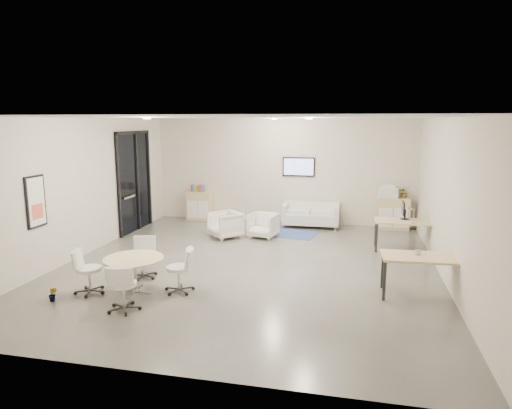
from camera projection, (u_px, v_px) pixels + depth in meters
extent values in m
cube|color=#4E4C47|center=(249.00, 283.00, 10.09)|extent=(8.00, 9.00, 0.80)
cube|color=white|center=(248.00, 98.00, 9.37)|extent=(8.00, 9.00, 0.80)
cube|color=beige|center=(285.00, 170.00, 14.44)|extent=(8.00, 0.80, 3.20)
cube|color=beige|center=(146.00, 262.00, 5.03)|extent=(8.00, 0.80, 3.20)
cube|color=beige|center=(66.00, 187.00, 10.67)|extent=(0.80, 9.00, 3.20)
cube|color=beige|center=(470.00, 201.00, 8.79)|extent=(0.80, 9.00, 3.20)
cube|color=black|center=(134.00, 181.00, 13.01)|extent=(0.02, 1.90, 2.85)
cube|color=black|center=(133.00, 132.00, 12.75)|extent=(0.06, 1.90, 0.08)
cube|color=black|center=(119.00, 186.00, 12.13)|extent=(0.06, 0.08, 2.85)
cube|color=black|center=(149.00, 178.00, 13.88)|extent=(0.06, 0.08, 2.85)
cube|color=black|center=(137.00, 181.00, 13.15)|extent=(0.06, 0.07, 2.85)
cube|color=#B2B2B7|center=(129.00, 197.00, 12.63)|extent=(0.04, 0.60, 0.05)
cube|color=black|center=(36.00, 202.00, 9.05)|extent=(0.04, 0.54, 1.04)
cube|color=white|center=(37.00, 202.00, 9.05)|extent=(0.01, 0.46, 0.96)
cube|color=#D95A41|center=(38.00, 211.00, 9.08)|extent=(0.01, 0.32, 0.30)
cube|color=black|center=(299.00, 167.00, 13.89)|extent=(0.98, 0.05, 0.58)
cube|color=#93A9FF|center=(299.00, 167.00, 13.86)|extent=(0.90, 0.01, 0.50)
cylinder|color=#FFEAC6|center=(147.00, 118.00, 8.87)|extent=(0.14, 0.14, 0.03)
cylinder|color=#FFEAC6|center=(309.00, 118.00, 9.67)|extent=(0.14, 0.14, 0.03)
cylinder|color=#FFEAC6|center=(274.00, 119.00, 12.33)|extent=(0.14, 0.14, 0.03)
cube|color=#D8BF82|center=(200.00, 206.00, 14.60)|extent=(0.80, 0.40, 0.90)
cube|color=white|center=(192.00, 209.00, 14.46)|extent=(0.34, 0.02, 0.54)
cube|color=white|center=(203.00, 210.00, 14.38)|extent=(0.34, 0.02, 0.54)
cube|color=#D8BF82|center=(393.00, 213.00, 13.31)|extent=(0.94, 0.44, 0.94)
cube|color=white|center=(385.00, 218.00, 13.16)|extent=(0.39, 0.02, 0.56)
cube|color=white|center=(401.00, 218.00, 13.07)|extent=(0.39, 0.02, 0.56)
cube|color=red|center=(192.00, 188.00, 14.55)|extent=(0.04, 0.14, 0.22)
cube|color=#337FCC|center=(194.00, 188.00, 14.54)|extent=(0.04, 0.14, 0.22)
cube|color=gold|center=(196.00, 188.00, 14.53)|extent=(0.04, 0.14, 0.22)
cube|color=#4CB24C|center=(197.00, 188.00, 14.51)|extent=(0.04, 0.14, 0.22)
cube|color=#CC6619|center=(199.00, 188.00, 14.50)|extent=(0.04, 0.14, 0.22)
cube|color=purple|center=(201.00, 188.00, 14.49)|extent=(0.04, 0.14, 0.22)
cube|color=#E54C7F|center=(203.00, 188.00, 14.48)|extent=(0.04, 0.14, 0.22)
cube|color=teal|center=(205.00, 189.00, 14.46)|extent=(0.04, 0.14, 0.22)
cube|color=white|center=(388.00, 192.00, 13.24)|extent=(0.55, 0.47, 0.30)
cube|color=white|center=(388.00, 186.00, 13.20)|extent=(0.41, 0.35, 0.07)
cube|color=silver|center=(311.00, 218.00, 13.65)|extent=(1.68, 0.87, 0.31)
cube|color=silver|center=(312.00, 206.00, 13.90)|extent=(1.66, 0.22, 0.31)
cube|color=silver|center=(286.00, 212.00, 13.78)|extent=(0.16, 0.83, 0.62)
cube|color=silver|center=(336.00, 214.00, 13.46)|extent=(0.16, 0.83, 0.62)
cube|color=#315498|center=(288.00, 233.00, 12.84)|extent=(1.71, 1.31, 0.01)
imported|color=silver|center=(225.00, 224.00, 12.35)|extent=(1.03, 1.03, 0.78)
imported|color=silver|center=(263.00, 224.00, 12.37)|extent=(0.82, 0.78, 0.73)
cube|color=#D8BF82|center=(405.00, 221.00, 11.05)|extent=(1.44, 0.73, 0.04)
cube|color=black|center=(377.00, 238.00, 10.96)|extent=(0.05, 0.05, 0.71)
cube|color=black|center=(435.00, 241.00, 10.68)|extent=(0.05, 0.05, 0.71)
cube|color=black|center=(376.00, 232.00, 11.55)|extent=(0.05, 0.05, 0.71)
cube|color=black|center=(431.00, 235.00, 11.27)|extent=(0.05, 0.05, 0.71)
cube|color=#D8BF82|center=(424.00, 257.00, 8.10)|extent=(1.50, 0.81, 0.04)
cube|color=black|center=(384.00, 281.00, 8.01)|extent=(0.05, 0.05, 0.72)
cube|color=black|center=(467.00, 287.00, 7.72)|extent=(0.05, 0.05, 0.72)
cube|color=black|center=(383.00, 270.00, 8.61)|extent=(0.05, 0.05, 0.72)
cube|color=black|center=(459.00, 275.00, 8.32)|extent=(0.05, 0.05, 0.72)
cylinder|color=black|center=(405.00, 219.00, 11.19)|extent=(0.20, 0.20, 0.02)
cube|color=black|center=(405.00, 214.00, 11.16)|extent=(0.04, 0.03, 0.24)
cube|color=black|center=(403.00, 208.00, 11.15)|extent=(0.03, 0.50, 0.32)
cylinder|color=#D8BF82|center=(134.00, 259.00, 8.33)|extent=(1.09, 1.09, 0.04)
cylinder|color=#B2B2B7|center=(134.00, 276.00, 8.39)|extent=(0.10, 0.10, 0.63)
cube|color=#B2B2B7|center=(135.00, 291.00, 8.45)|extent=(0.64, 0.06, 0.03)
cube|color=#B2B2B7|center=(135.00, 291.00, 8.45)|extent=(0.06, 0.64, 0.03)
imported|color=#3F7F3F|center=(404.00, 193.00, 13.16)|extent=(0.30, 0.33, 0.26)
imported|color=#3F7F3F|center=(53.00, 298.00, 8.01)|extent=(0.20, 0.29, 0.12)
imported|color=white|center=(418.00, 252.00, 8.18)|extent=(0.12, 0.10, 0.11)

